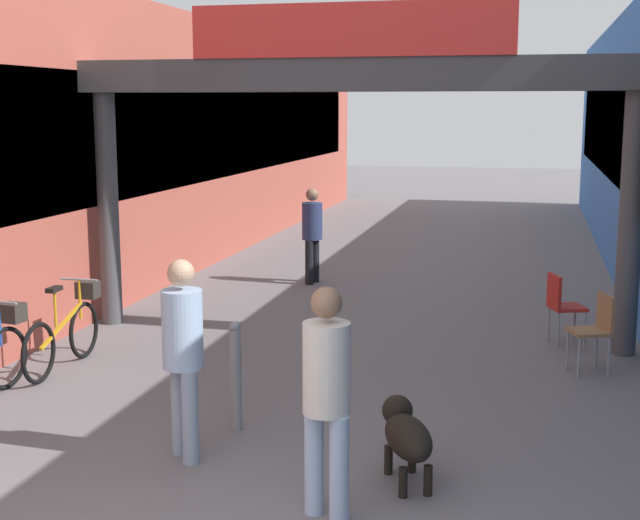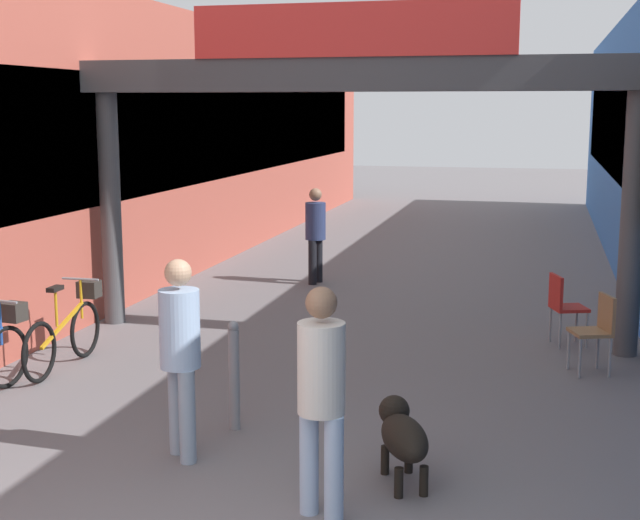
# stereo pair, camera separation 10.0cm
# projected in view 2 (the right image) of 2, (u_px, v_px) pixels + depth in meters

# --- Properties ---
(storefront_left) EXTENTS (3.00, 26.00, 4.54)m
(storefront_left) POSITION_uv_depth(u_px,v_px,m) (126.00, 144.00, 16.20)
(storefront_left) COLOR #B25142
(storefront_left) RESTS_ON ground_plane
(arcade_sign_gateway) EXTENTS (7.40, 0.47, 4.17)m
(arcade_sign_gateway) POSITION_uv_depth(u_px,v_px,m) (353.00, 104.00, 10.97)
(arcade_sign_gateway) COLOR #4C4C4F
(arcade_sign_gateway) RESTS_ON ground_plane
(pedestrian_with_dog) EXTENTS (0.46, 0.46, 1.71)m
(pedestrian_with_dog) POSITION_uv_depth(u_px,v_px,m) (321.00, 388.00, 6.29)
(pedestrian_with_dog) COLOR #A5BFE0
(pedestrian_with_dog) RESTS_ON ground_plane
(pedestrian_companion) EXTENTS (0.48, 0.48, 1.71)m
(pedestrian_companion) POSITION_uv_depth(u_px,v_px,m) (180.00, 346.00, 7.40)
(pedestrian_companion) COLOR #8C9EB2
(pedestrian_companion) RESTS_ON ground_plane
(pedestrian_carrying_crate) EXTENTS (0.40, 0.40, 1.61)m
(pedestrian_carrying_crate) POSITION_uv_depth(u_px,v_px,m) (315.00, 230.00, 14.86)
(pedestrian_carrying_crate) COLOR black
(pedestrian_carrying_crate) RESTS_ON ground_plane
(dog_on_leash) EXTENTS (0.60, 0.88, 0.62)m
(dog_on_leash) POSITION_uv_depth(u_px,v_px,m) (402.00, 434.00, 7.02)
(dog_on_leash) COLOR black
(dog_on_leash) RESTS_ON ground_plane
(bicycle_orange_farthest) EXTENTS (0.46, 1.69, 0.98)m
(bicycle_orange_farthest) POSITION_uv_depth(u_px,v_px,m) (68.00, 329.00, 10.15)
(bicycle_orange_farthest) COLOR black
(bicycle_orange_farthest) RESTS_ON ground_plane
(bollard_post_metal) EXTENTS (0.10, 0.10, 1.03)m
(bollard_post_metal) POSITION_uv_depth(u_px,v_px,m) (234.00, 375.00, 8.15)
(bollard_post_metal) COLOR gray
(bollard_post_metal) RESTS_ON ground_plane
(cafe_chair_wood_nearer) EXTENTS (0.51, 0.51, 0.89)m
(cafe_chair_wood_nearer) POSITION_uv_depth(u_px,v_px,m) (597.00, 326.00, 9.87)
(cafe_chair_wood_nearer) COLOR gray
(cafe_chair_wood_nearer) RESTS_ON ground_plane
(cafe_chair_red_farther) EXTENTS (0.51, 0.51, 0.89)m
(cafe_chair_red_farther) POSITION_uv_depth(u_px,v_px,m) (563.00, 303.00, 11.04)
(cafe_chair_red_farther) COLOR gray
(cafe_chair_red_farther) RESTS_ON ground_plane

